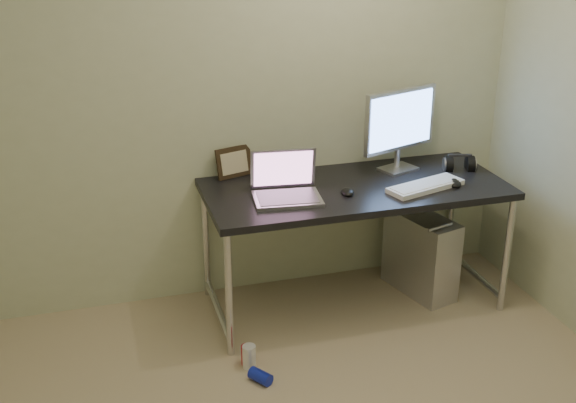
% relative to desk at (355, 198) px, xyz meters
% --- Properties ---
extents(wall_back, '(3.50, 0.02, 2.50)m').
position_rel_desk_xyz_m(wall_back, '(-0.67, 0.37, 0.57)').
color(wall_back, beige).
rests_on(wall_back, ground).
extents(desk, '(1.70, 0.75, 0.75)m').
position_rel_desk_xyz_m(desk, '(0.00, 0.00, 0.00)').
color(desk, black).
rests_on(desk, ground).
extents(tower_computer, '(0.33, 0.52, 0.53)m').
position_rel_desk_xyz_m(tower_computer, '(0.45, 0.01, -0.43)').
color(tower_computer, silver).
rests_on(tower_computer, ground).
extents(cable_a, '(0.01, 0.16, 0.69)m').
position_rel_desk_xyz_m(cable_a, '(0.40, 0.32, -0.28)').
color(cable_a, black).
rests_on(cable_a, ground).
extents(cable_b, '(0.02, 0.11, 0.71)m').
position_rel_desk_xyz_m(cable_b, '(0.49, 0.30, -0.30)').
color(cable_b, black).
rests_on(cable_b, ground).
extents(can_red, '(0.06, 0.06, 0.11)m').
position_rel_desk_xyz_m(can_red, '(-0.75, -0.44, -0.62)').
color(can_red, '#AC0B1C').
rests_on(can_red, ground).
extents(can_white, '(0.08, 0.08, 0.13)m').
position_rel_desk_xyz_m(can_white, '(-0.75, -0.48, -0.61)').
color(can_white, white).
rests_on(can_white, ground).
extents(can_blue, '(0.12, 0.13, 0.06)m').
position_rel_desk_xyz_m(can_blue, '(-0.72, -0.61, -0.64)').
color(can_blue, '#1423B6').
rests_on(can_blue, ground).
extents(laptop, '(0.39, 0.33, 0.25)m').
position_rel_desk_xyz_m(laptop, '(-0.42, -0.05, 0.13)').
color(laptop, '#BBBBC2').
rests_on(laptop, desk).
extents(monitor, '(0.50, 0.22, 0.49)m').
position_rel_desk_xyz_m(monitor, '(0.34, 0.18, 0.36)').
color(monitor, '#BBBBC2').
rests_on(monitor, desk).
extents(keyboard, '(0.48, 0.27, 0.03)m').
position_rel_desk_xyz_m(keyboard, '(0.36, -0.15, 0.09)').
color(keyboard, white).
rests_on(keyboard, desk).
extents(mouse_right, '(0.12, 0.14, 0.04)m').
position_rel_desk_xyz_m(mouse_right, '(0.54, -0.15, 0.09)').
color(mouse_right, black).
rests_on(mouse_right, desk).
extents(mouse_left, '(0.09, 0.13, 0.04)m').
position_rel_desk_xyz_m(mouse_left, '(-0.09, -0.11, 0.09)').
color(mouse_left, black).
rests_on(mouse_left, desk).
extents(headphones, '(0.20, 0.12, 0.12)m').
position_rel_desk_xyz_m(headphones, '(0.69, 0.08, 0.11)').
color(headphones, black).
rests_on(headphones, desk).
extents(picture_frame, '(0.23, 0.13, 0.18)m').
position_rel_desk_xyz_m(picture_frame, '(-0.62, 0.34, 0.16)').
color(picture_frame, black).
rests_on(picture_frame, desk).
extents(webcam, '(0.04, 0.04, 0.12)m').
position_rel_desk_xyz_m(webcam, '(-0.46, 0.29, 0.16)').
color(webcam, silver).
rests_on(webcam, desk).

